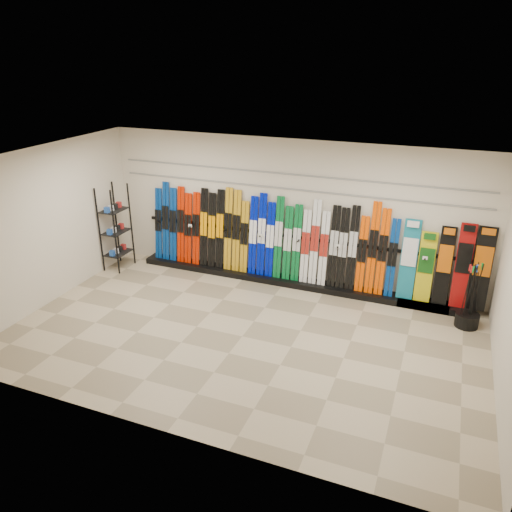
% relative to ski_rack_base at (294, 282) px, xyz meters
% --- Properties ---
extents(floor, '(8.00, 8.00, 0.00)m').
position_rel_ski_rack_base_xyz_m(floor, '(-0.22, -2.28, -0.06)').
color(floor, gray).
rests_on(floor, ground).
extents(back_wall, '(8.00, 0.00, 8.00)m').
position_rel_ski_rack_base_xyz_m(back_wall, '(-0.22, 0.22, 1.44)').
color(back_wall, beige).
rests_on(back_wall, floor).
extents(left_wall, '(0.00, 5.00, 5.00)m').
position_rel_ski_rack_base_xyz_m(left_wall, '(-4.22, -2.28, 1.44)').
color(left_wall, beige).
rests_on(left_wall, floor).
extents(ceiling, '(8.00, 8.00, 0.00)m').
position_rel_ski_rack_base_xyz_m(ceiling, '(-0.22, -2.28, 2.94)').
color(ceiling, silver).
rests_on(ceiling, back_wall).
extents(ski_rack_base, '(8.00, 0.40, 0.12)m').
position_rel_ski_rack_base_xyz_m(ski_rack_base, '(0.00, 0.00, 0.00)').
color(ski_rack_base, black).
rests_on(ski_rack_base, floor).
extents(skis, '(5.37, 0.25, 1.82)m').
position_rel_ski_rack_base_xyz_m(skis, '(-0.69, 0.06, 0.89)').
color(skis, navy).
rests_on(skis, ski_rack_base).
extents(snowboards, '(1.60, 0.25, 1.59)m').
position_rel_ski_rack_base_xyz_m(snowboards, '(2.88, 0.08, 0.82)').
color(snowboards, '#14728C').
rests_on(snowboards, ski_rack_base).
extents(accessory_rack, '(0.40, 0.60, 1.89)m').
position_rel_ski_rack_base_xyz_m(accessory_rack, '(-3.97, -0.58, 0.89)').
color(accessory_rack, black).
rests_on(accessory_rack, floor).
extents(pole_bin, '(0.41, 0.41, 0.25)m').
position_rel_ski_rack_base_xyz_m(pole_bin, '(3.38, -0.48, 0.07)').
color(pole_bin, black).
rests_on(pole_bin, floor).
extents(ski_poles, '(0.31, 0.31, 1.18)m').
position_rel_ski_rack_base_xyz_m(ski_poles, '(3.37, -0.48, 0.55)').
color(ski_poles, black).
rests_on(ski_poles, pole_bin).
extents(slatwall_rail_0, '(7.60, 0.02, 0.03)m').
position_rel_ski_rack_base_xyz_m(slatwall_rail_0, '(-0.22, 0.20, 1.94)').
color(slatwall_rail_0, gray).
rests_on(slatwall_rail_0, back_wall).
extents(slatwall_rail_1, '(7.60, 0.02, 0.03)m').
position_rel_ski_rack_base_xyz_m(slatwall_rail_1, '(-0.22, 0.20, 2.24)').
color(slatwall_rail_1, gray).
rests_on(slatwall_rail_1, back_wall).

